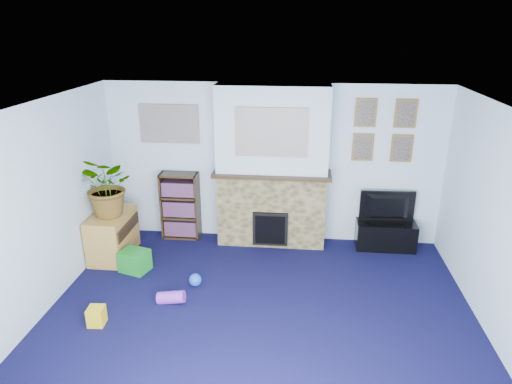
# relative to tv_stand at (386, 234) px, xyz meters

# --- Properties ---
(floor) EXTENTS (5.00, 4.50, 0.01)m
(floor) POSITION_rel_tv_stand_xyz_m (-1.72, -2.03, -0.22)
(floor) COLOR #0E0E35
(floor) RESTS_ON ground
(ceiling) EXTENTS (5.00, 4.50, 0.01)m
(ceiling) POSITION_rel_tv_stand_xyz_m (-1.72, -2.03, 2.17)
(ceiling) COLOR white
(ceiling) RESTS_ON wall_back
(wall_back) EXTENTS (5.00, 0.04, 2.40)m
(wall_back) POSITION_rel_tv_stand_xyz_m (-1.72, 0.22, 0.97)
(wall_back) COLOR silver
(wall_back) RESTS_ON ground
(wall_left) EXTENTS (0.04, 4.50, 2.40)m
(wall_left) POSITION_rel_tv_stand_xyz_m (-4.22, -2.03, 0.97)
(wall_left) COLOR silver
(wall_left) RESTS_ON ground
(wall_right) EXTENTS (0.04, 4.50, 2.40)m
(wall_right) POSITION_rel_tv_stand_xyz_m (0.78, -2.03, 0.97)
(wall_right) COLOR silver
(wall_right) RESTS_ON ground
(chimney_breast) EXTENTS (1.72, 0.50, 2.40)m
(chimney_breast) POSITION_rel_tv_stand_xyz_m (-1.72, 0.02, 0.96)
(chimney_breast) COLOR brown
(chimney_breast) RESTS_ON ground
(collage_main) EXTENTS (1.00, 0.03, 0.68)m
(collage_main) POSITION_rel_tv_stand_xyz_m (-1.72, -0.19, 1.56)
(collage_main) COLOR gray
(collage_main) RESTS_ON chimney_breast
(collage_left) EXTENTS (0.90, 0.03, 0.58)m
(collage_left) POSITION_rel_tv_stand_xyz_m (-3.27, 0.21, 1.55)
(collage_left) COLOR gray
(collage_left) RESTS_ON wall_back
(portrait_tl) EXTENTS (0.30, 0.03, 0.40)m
(portrait_tl) POSITION_rel_tv_stand_xyz_m (-0.42, 0.20, 1.77)
(portrait_tl) COLOR brown
(portrait_tl) RESTS_ON wall_back
(portrait_tr) EXTENTS (0.30, 0.03, 0.40)m
(portrait_tr) POSITION_rel_tv_stand_xyz_m (0.13, 0.20, 1.77)
(portrait_tr) COLOR brown
(portrait_tr) RESTS_ON wall_back
(portrait_bl) EXTENTS (0.30, 0.03, 0.40)m
(portrait_bl) POSITION_rel_tv_stand_xyz_m (-0.42, 0.20, 1.27)
(portrait_bl) COLOR brown
(portrait_bl) RESTS_ON wall_back
(portrait_br) EXTENTS (0.30, 0.03, 0.40)m
(portrait_br) POSITION_rel_tv_stand_xyz_m (0.13, 0.20, 1.27)
(portrait_br) COLOR brown
(portrait_br) RESTS_ON wall_back
(tv_stand) EXTENTS (0.87, 0.37, 0.41)m
(tv_stand) POSITION_rel_tv_stand_xyz_m (0.00, 0.00, 0.00)
(tv_stand) COLOR black
(tv_stand) RESTS_ON ground
(television) EXTENTS (0.81, 0.15, 0.46)m
(television) POSITION_rel_tv_stand_xyz_m (0.00, 0.02, 0.42)
(television) COLOR black
(television) RESTS_ON tv_stand
(bookshelf) EXTENTS (0.58, 0.28, 1.05)m
(bookshelf) POSITION_rel_tv_stand_xyz_m (-3.13, 0.08, 0.28)
(bookshelf) COLOR #322212
(bookshelf) RESTS_ON ground
(sideboard) EXTENTS (0.47, 0.85, 0.66)m
(sideboard) POSITION_rel_tv_stand_xyz_m (-3.96, -0.64, 0.12)
(sideboard) COLOR #BB8A3C
(sideboard) RESTS_ON ground
(potted_plant) EXTENTS (0.99, 0.94, 0.86)m
(potted_plant) POSITION_rel_tv_stand_xyz_m (-3.91, -0.69, 0.87)
(potted_plant) COLOR #26661E
(potted_plant) RESTS_ON sideboard
(mantel_clock) EXTENTS (0.11, 0.07, 0.15)m
(mantel_clock) POSITION_rel_tv_stand_xyz_m (-1.79, -0.03, 1.00)
(mantel_clock) COLOR gold
(mantel_clock) RESTS_ON chimney_breast
(mantel_candle) EXTENTS (0.05, 0.05, 0.16)m
(mantel_candle) POSITION_rel_tv_stand_xyz_m (-1.46, -0.03, 1.01)
(mantel_candle) COLOR #B2BFC6
(mantel_candle) RESTS_ON chimney_breast
(mantel_teddy) EXTENTS (0.14, 0.14, 0.14)m
(mantel_teddy) POSITION_rel_tv_stand_xyz_m (-2.33, -0.03, 0.99)
(mantel_teddy) COLOR gray
(mantel_teddy) RESTS_ON chimney_breast
(mantel_can) EXTENTS (0.06, 0.06, 0.11)m
(mantel_can) POSITION_rel_tv_stand_xyz_m (-0.95, -0.03, 0.99)
(mantel_can) COLOR yellow
(mantel_can) RESTS_ON chimney_breast
(green_crate) EXTENTS (0.44, 0.39, 0.29)m
(green_crate) POSITION_rel_tv_stand_xyz_m (-3.51, -1.03, -0.08)
(green_crate) COLOR #198C26
(green_crate) RESTS_ON ground
(toy_ball) EXTENTS (0.17, 0.17, 0.17)m
(toy_ball) POSITION_rel_tv_stand_xyz_m (-2.60, -1.33, -0.13)
(toy_ball) COLOR blue
(toy_ball) RESTS_ON ground
(toy_block) EXTENTS (0.19, 0.19, 0.22)m
(toy_block) POSITION_rel_tv_stand_xyz_m (-3.52, -2.23, -0.11)
(toy_block) COLOR yellow
(toy_block) RESTS_ON ground
(toy_tube) EXTENTS (0.35, 0.15, 0.20)m
(toy_tube) POSITION_rel_tv_stand_xyz_m (-2.80, -1.73, -0.15)
(toy_tube) COLOR purple
(toy_tube) RESTS_ON ground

